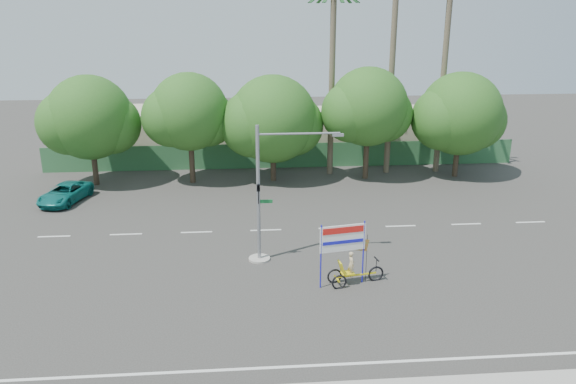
{
  "coord_description": "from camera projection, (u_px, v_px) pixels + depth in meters",
  "views": [
    {
      "loc": [
        -3.15,
        -22.35,
        12.22
      ],
      "look_at": [
        -1.0,
        4.34,
        3.5
      ],
      "focal_mm": 35.0,
      "sensor_mm": 36.0,
      "label": 1
    }
  ],
  "objects": [
    {
      "name": "palm_tall",
      "position": [
        394.0,
        35.0,
        41.05
      ],
      "size": [
        3.73,
        3.79,
        17.45
      ],
      "color": "#70604C",
      "rests_on": "ground"
    },
    {
      "name": "tree_left",
      "position": [
        189.0,
        115.0,
        40.16
      ],
      "size": [
        6.66,
        5.6,
        8.07
      ],
      "color": "#473828",
      "rests_on": "ground"
    },
    {
      "name": "building_left",
      "position": [
        164.0,
        134.0,
        48.46
      ],
      "size": [
        12.0,
        8.0,
        4.0
      ],
      "primitive_type": "cube",
      "color": "beige",
      "rests_on": "ground"
    },
    {
      "name": "ground",
      "position": [
        318.0,
        295.0,
        25.2
      ],
      "size": [
        120.0,
        120.0,
        0.0
      ],
      "primitive_type": "plane",
      "color": "#33302D",
      "rests_on": "ground"
    },
    {
      "name": "fence",
      "position": [
        283.0,
        156.0,
        45.27
      ],
      "size": [
        38.0,
        0.08,
        2.0
      ],
      "primitive_type": "cube",
      "color": "#336B3D",
      "rests_on": "ground"
    },
    {
      "name": "tree_far_left",
      "position": [
        89.0,
        120.0,
        39.72
      ],
      "size": [
        7.14,
        6.0,
        7.96
      ],
      "color": "#473828",
      "rests_on": "ground"
    },
    {
      "name": "tree_far_right",
      "position": [
        460.0,
        116.0,
        41.81
      ],
      "size": [
        7.38,
        6.2,
        7.94
      ],
      "color": "#473828",
      "rests_on": "ground"
    },
    {
      "name": "tree_center",
      "position": [
        272.0,
        122.0,
        40.8
      ],
      "size": [
        7.62,
        6.4,
        7.85
      ],
      "color": "#473828",
      "rests_on": "ground"
    },
    {
      "name": "trike_billboard",
      "position": [
        348.0,
        259.0,
        25.84
      ],
      "size": [
        3.16,
        1.03,
        3.14
      ],
      "rotation": [
        0.0,
        0.0,
        0.18
      ],
      "color": "black",
      "rests_on": "ground"
    },
    {
      "name": "palm_mid",
      "position": [
        446.0,
        49.0,
        41.69
      ],
      "size": [
        3.73,
        3.79,
        15.45
      ],
      "color": "#70604C",
      "rests_on": "ground"
    },
    {
      "name": "traffic_signal",
      "position": [
        265.0,
        206.0,
        27.91
      ],
      "size": [
        4.72,
        1.1,
        7.0
      ],
      "color": "gray",
      "rests_on": "ground"
    },
    {
      "name": "pickup_truck",
      "position": [
        65.0,
        193.0,
        37.22
      ],
      "size": [
        3.11,
        4.8,
        1.23
      ],
      "primitive_type": "imported",
      "rotation": [
        0.0,
        0.0,
        -0.26
      ],
      "color": "#0F6C67",
      "rests_on": "ground"
    },
    {
      "name": "building_right",
      "position": [
        369.0,
        133.0,
        49.9
      ],
      "size": [
        14.0,
        8.0,
        3.6
      ],
      "primitive_type": "cube",
      "color": "beige",
      "rests_on": "ground"
    },
    {
      "name": "tree_right",
      "position": [
        367.0,
        110.0,
        41.1
      ],
      "size": [
        6.9,
        5.8,
        8.36
      ],
      "color": "#473828",
      "rests_on": "ground"
    },
    {
      "name": "palm_short",
      "position": [
        332.0,
        58.0,
        41.21
      ],
      "size": [
        3.73,
        3.79,
        14.45
      ],
      "color": "#70604C",
      "rests_on": "ground"
    }
  ]
}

